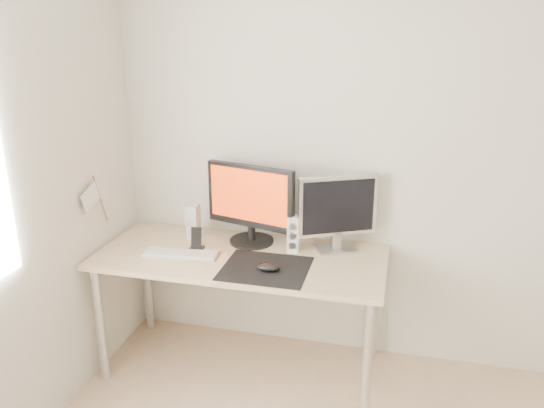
{
  "coord_description": "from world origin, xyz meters",
  "views": [
    {
      "loc": [
        -0.11,
        -1.2,
        1.92
      ],
      "look_at": [
        -0.77,
        1.47,
        1.01
      ],
      "focal_mm": 35.0,
      "sensor_mm": 36.0,
      "label": 1
    }
  ],
  "objects_px": {
    "speaker_left": "(193,222)",
    "second_monitor": "(337,210)",
    "mouse": "(268,267)",
    "keyboard": "(181,254)",
    "main_monitor": "(250,201)",
    "speaker_right": "(294,234)",
    "phone_dock": "(197,243)",
    "desk": "(241,267)"
  },
  "relations": [
    {
      "from": "speaker_left",
      "to": "second_monitor",
      "type": "bearing_deg",
      "value": 1.64
    },
    {
      "from": "mouse",
      "to": "keyboard",
      "type": "relative_size",
      "value": 0.28
    },
    {
      "from": "main_monitor",
      "to": "speaker_right",
      "type": "distance_m",
      "value": 0.31
    },
    {
      "from": "speaker_left",
      "to": "phone_dock",
      "type": "xyz_separation_m",
      "value": [
        0.08,
        -0.16,
        -0.06
      ]
    },
    {
      "from": "second_monitor",
      "to": "desk",
      "type": "bearing_deg",
      "value": -159.01
    },
    {
      "from": "main_monitor",
      "to": "speaker_right",
      "type": "relative_size",
      "value": 2.59
    },
    {
      "from": "mouse",
      "to": "second_monitor",
      "type": "xyz_separation_m",
      "value": [
        0.3,
        0.37,
        0.22
      ]
    },
    {
      "from": "desk",
      "to": "main_monitor",
      "type": "distance_m",
      "value": 0.38
    },
    {
      "from": "second_monitor",
      "to": "speaker_right",
      "type": "distance_m",
      "value": 0.28
    },
    {
      "from": "main_monitor",
      "to": "second_monitor",
      "type": "bearing_deg",
      "value": 1.39
    },
    {
      "from": "speaker_right",
      "to": "desk",
      "type": "bearing_deg",
      "value": -155.71
    },
    {
      "from": "second_monitor",
      "to": "keyboard",
      "type": "distance_m",
      "value": 0.9
    },
    {
      "from": "mouse",
      "to": "speaker_right",
      "type": "bearing_deg",
      "value": 75.66
    },
    {
      "from": "second_monitor",
      "to": "phone_dock",
      "type": "height_order",
      "value": "second_monitor"
    },
    {
      "from": "speaker_left",
      "to": "speaker_right",
      "type": "relative_size",
      "value": 1.0
    },
    {
      "from": "speaker_right",
      "to": "mouse",
      "type": "bearing_deg",
      "value": -104.34
    },
    {
      "from": "desk",
      "to": "speaker_right",
      "type": "bearing_deg",
      "value": 24.29
    },
    {
      "from": "speaker_left",
      "to": "keyboard",
      "type": "xyz_separation_m",
      "value": [
        0.03,
        -0.25,
        -0.1
      ]
    },
    {
      "from": "second_monitor",
      "to": "speaker_right",
      "type": "height_order",
      "value": "second_monitor"
    },
    {
      "from": "main_monitor",
      "to": "phone_dock",
      "type": "relative_size",
      "value": 4.03
    },
    {
      "from": "mouse",
      "to": "second_monitor",
      "type": "relative_size",
      "value": 0.27
    },
    {
      "from": "main_monitor",
      "to": "speaker_right",
      "type": "xyz_separation_m",
      "value": [
        0.27,
        -0.06,
        -0.15
      ]
    },
    {
      "from": "speaker_right",
      "to": "keyboard",
      "type": "xyz_separation_m",
      "value": [
        -0.6,
        -0.21,
        -0.1
      ]
    },
    {
      "from": "keyboard",
      "to": "desk",
      "type": "bearing_deg",
      "value": 14.89
    },
    {
      "from": "main_monitor",
      "to": "speaker_left",
      "type": "relative_size",
      "value": 2.59
    },
    {
      "from": "desk",
      "to": "keyboard",
      "type": "distance_m",
      "value": 0.34
    },
    {
      "from": "keyboard",
      "to": "speaker_left",
      "type": "bearing_deg",
      "value": 95.69
    },
    {
      "from": "mouse",
      "to": "speaker_left",
      "type": "height_order",
      "value": "speaker_left"
    },
    {
      "from": "mouse",
      "to": "phone_dock",
      "type": "height_order",
      "value": "phone_dock"
    },
    {
      "from": "second_monitor",
      "to": "speaker_left",
      "type": "distance_m",
      "value": 0.86
    },
    {
      "from": "mouse",
      "to": "phone_dock",
      "type": "relative_size",
      "value": 0.88
    },
    {
      "from": "second_monitor",
      "to": "speaker_right",
      "type": "bearing_deg",
      "value": -163.19
    },
    {
      "from": "speaker_left",
      "to": "phone_dock",
      "type": "bearing_deg",
      "value": -63.14
    },
    {
      "from": "desk",
      "to": "speaker_left",
      "type": "distance_m",
      "value": 0.43
    },
    {
      "from": "speaker_left",
      "to": "phone_dock",
      "type": "height_order",
      "value": "speaker_left"
    },
    {
      "from": "mouse",
      "to": "desk",
      "type": "relative_size",
      "value": 0.07
    },
    {
      "from": "mouse",
      "to": "keyboard",
      "type": "bearing_deg",
      "value": 170.58
    },
    {
      "from": "mouse",
      "to": "desk",
      "type": "height_order",
      "value": "mouse"
    },
    {
      "from": "main_monitor",
      "to": "speaker_left",
      "type": "height_order",
      "value": "main_monitor"
    },
    {
      "from": "desk",
      "to": "speaker_left",
      "type": "bearing_deg",
      "value": 153.75
    },
    {
      "from": "main_monitor",
      "to": "phone_dock",
      "type": "height_order",
      "value": "main_monitor"
    },
    {
      "from": "mouse",
      "to": "second_monitor",
      "type": "distance_m",
      "value": 0.52
    }
  ]
}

